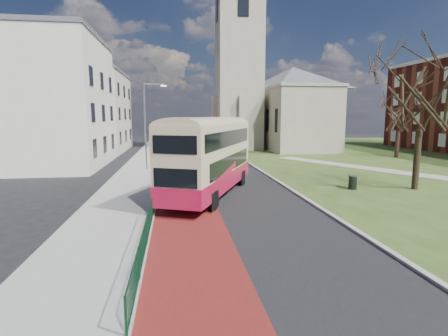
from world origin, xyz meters
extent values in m
plane|color=black|center=(0.00, 0.00, 0.00)|extent=(160.00, 160.00, 0.00)
cube|color=black|center=(1.50, 20.00, 0.01)|extent=(9.00, 120.00, 0.01)
cube|color=#591414|center=(-1.20, 20.00, 0.01)|extent=(3.40, 120.00, 0.01)
cube|color=gray|center=(-5.00, 20.00, 0.06)|extent=(4.00, 120.00, 0.12)
cube|color=#999993|center=(-3.00, 20.00, 0.07)|extent=(0.25, 120.00, 0.13)
cube|color=#999993|center=(6.10, 22.00, 0.07)|extent=(0.25, 80.00, 0.13)
cube|color=#334A1A|center=(26.00, 22.00, 0.02)|extent=(40.00, 80.00, 0.04)
cube|color=#9E998C|center=(20.00, 10.00, 0.06)|extent=(18.84, 32.82, 0.03)
cylinder|color=#0C3921|center=(-2.95, 4.00, 1.10)|extent=(0.04, 24.00, 0.04)
cylinder|color=#0C3921|center=(-2.95, 4.00, 0.15)|extent=(0.04, 24.00, 0.04)
cube|color=gray|center=(8.00, 38.00, 12.00)|extent=(6.50, 6.50, 24.00)
cube|color=gray|center=(16.50, 38.00, 4.50)|extent=(9.00, 18.00, 9.00)
pyramid|color=#565960|center=(16.50, 38.00, 12.60)|extent=(9.00, 18.00, 3.60)
cube|color=silver|center=(-14.00, 22.00, 6.25)|extent=(10.00, 14.00, 12.50)
cube|color=#565960|center=(-14.00, 22.00, 12.75)|extent=(10.30, 14.30, 0.50)
cube|color=beige|center=(-14.00, 38.00, 5.50)|extent=(10.00, 16.00, 11.00)
cube|color=#565960|center=(-14.00, 38.00, 11.25)|extent=(10.30, 16.30, 0.50)
cylinder|color=gray|center=(-4.50, 18.00, 4.12)|extent=(0.16, 0.16, 8.00)
cylinder|color=gray|center=(-3.60, 18.00, 8.02)|extent=(1.80, 0.10, 0.10)
cube|color=silver|center=(-2.70, 18.00, 7.87)|extent=(0.50, 0.18, 0.12)
cube|color=#AC0F33|center=(0.46, 6.54, 1.07)|extent=(6.97, 11.64, 1.05)
cube|color=beige|center=(0.46, 6.54, 3.11)|extent=(6.93, 11.58, 3.04)
cube|color=black|center=(-0.63, 7.34, 2.17)|extent=(3.76, 8.71, 0.99)
cube|color=black|center=(1.79, 6.31, 2.17)|extent=(3.76, 8.71, 0.99)
cube|color=black|center=(-0.75, 7.05, 3.74)|extent=(4.12, 9.56, 0.94)
cube|color=black|center=(1.67, 6.02, 3.74)|extent=(4.12, 9.56, 0.94)
cube|color=black|center=(2.70, 11.81, 2.17)|extent=(2.19, 0.99, 1.10)
cube|color=black|center=(2.70, 11.81, 3.74)|extent=(2.19, 0.99, 0.94)
cube|color=orange|center=(2.70, 11.81, 4.34)|extent=(1.76, 0.82, 0.31)
cylinder|color=black|center=(0.87, 10.62, 0.54)|extent=(0.72, 1.13, 1.09)
cylinder|color=black|center=(3.11, 9.67, 0.54)|extent=(0.72, 1.13, 1.09)
cylinder|color=black|center=(-2.02, 3.84, 0.54)|extent=(0.72, 1.13, 1.09)
cylinder|color=black|center=(0.22, 2.88, 0.54)|extent=(0.72, 1.13, 1.09)
cylinder|color=black|center=(14.76, 6.31, 2.10)|extent=(0.45, 0.45, 4.13)
cylinder|color=black|center=(25.34, 24.02, 1.63)|extent=(0.58, 0.58, 3.18)
cylinder|color=black|center=(10.46, 6.91, 0.50)|extent=(0.74, 0.74, 0.92)
cylinder|color=gray|center=(10.46, 6.91, 0.99)|extent=(0.79, 0.79, 0.06)
camera|label=1|loc=(-1.77, -15.52, 5.08)|focal=28.00mm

